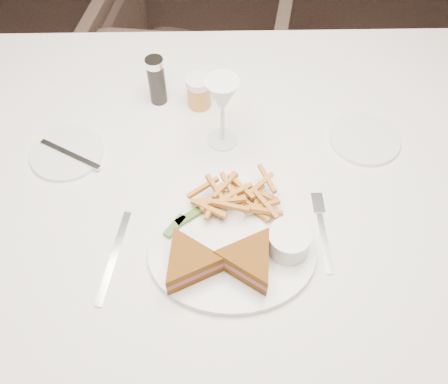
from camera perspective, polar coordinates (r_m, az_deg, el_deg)
ground at (r=1.77m, az=-6.48°, el=-11.19°), size 5.00×5.00×0.00m
table at (r=1.37m, az=-0.24°, el=-8.81°), size 1.69×1.21×0.75m
chair_far at (r=1.98m, az=-3.17°, el=14.92°), size 0.83×0.80×0.70m
table_setting at (r=0.99m, az=0.10°, el=-0.72°), size 0.83×0.62×0.18m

